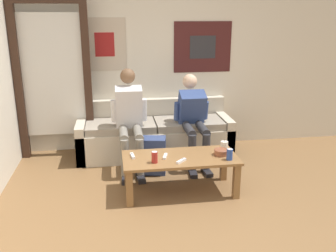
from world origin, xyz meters
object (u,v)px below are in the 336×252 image
(person_seated_adult, at_px, (130,116))
(game_controller_near_right, at_px, (181,161))
(backpack, at_px, (152,156))
(pillar_candle, at_px, (224,146))
(coffee_table, at_px, (180,163))
(drink_can_blue, at_px, (230,154))
(game_controller_far_center, at_px, (132,156))
(game_controller_near_left, at_px, (165,156))
(person_seated_teen, at_px, (193,116))
(ceramic_bowl, at_px, (221,152))
(couch, at_px, (155,135))
(drink_can_red, at_px, (155,157))

(person_seated_adult, bearing_deg, game_controller_near_right, -63.65)
(person_seated_adult, xyz_separation_m, backpack, (0.26, -0.27, -0.46))
(pillar_candle, bearing_deg, backpack, 152.13)
(coffee_table, relative_size, backpack, 2.73)
(drink_can_blue, bearing_deg, game_controller_far_center, 166.73)
(game_controller_near_left, relative_size, game_controller_near_right, 1.17)
(coffee_table, bearing_deg, person_seated_teen, 69.15)
(ceramic_bowl, distance_m, pillar_candle, 0.18)
(person_seated_adult, relative_size, drink_can_blue, 10.15)
(person_seated_adult, height_order, backpack, person_seated_adult)
(coffee_table, xyz_separation_m, drink_can_blue, (0.51, -0.17, 0.13))
(game_controller_far_center, bearing_deg, couch, 71.87)
(backpack, xyz_separation_m, pillar_candle, (0.79, -0.42, 0.25))
(game_controller_near_left, bearing_deg, drink_can_blue, -14.41)
(drink_can_blue, height_order, drink_can_red, same)
(pillar_candle, bearing_deg, ceramic_bowl, -118.31)
(backpack, bearing_deg, person_seated_adult, 133.00)
(person_seated_teen, distance_m, ceramic_bowl, 0.91)
(backpack, distance_m, game_controller_near_left, 0.60)
(coffee_table, relative_size, pillar_candle, 11.38)
(couch, height_order, game_controller_near_left, couch)
(person_seated_teen, xyz_separation_m, ceramic_bowl, (0.13, -0.89, -0.17))
(backpack, bearing_deg, couch, 81.06)
(coffee_table, xyz_separation_m, backpack, (-0.25, 0.56, -0.13))
(person_seated_adult, distance_m, drink_can_red, 1.00)
(drink_can_blue, distance_m, game_controller_near_right, 0.53)
(coffee_table, height_order, ceramic_bowl, ceramic_bowl)
(backpack, relative_size, ceramic_bowl, 2.95)
(game_controller_near_left, distance_m, game_controller_far_center, 0.36)
(couch, xyz_separation_m, person_seated_teen, (0.48, -0.35, 0.36))
(couch, relative_size, backpack, 4.61)
(pillar_candle, bearing_deg, drink_can_red, -162.39)
(backpack, distance_m, drink_can_red, 0.74)
(coffee_table, distance_m, person_seated_adult, 1.03)
(person_seated_adult, xyz_separation_m, drink_can_red, (0.21, -0.96, -0.19))
(backpack, relative_size, game_controller_near_left, 3.14)
(couch, distance_m, drink_can_blue, 1.55)
(person_seated_adult, xyz_separation_m, game_controller_near_right, (0.49, -0.98, -0.24))
(pillar_candle, height_order, drink_can_red, drink_can_red)
(person_seated_teen, height_order, game_controller_near_right, person_seated_teen)
(coffee_table, xyz_separation_m, ceramic_bowl, (0.46, -0.02, 0.11))
(game_controller_far_center, bearing_deg, coffee_table, -8.43)
(couch, xyz_separation_m, game_controller_far_center, (-0.38, -1.15, 0.16))
(person_seated_adult, bearing_deg, pillar_candle, -33.49)
(drink_can_blue, distance_m, game_controller_near_left, 0.70)
(drink_can_red, relative_size, game_controller_far_center, 0.84)
(person_seated_adult, height_order, ceramic_bowl, person_seated_adult)
(game_controller_near_left, bearing_deg, person_seated_adult, 112.29)
(coffee_table, distance_m, drink_can_red, 0.35)
(person_seated_teen, relative_size, ceramic_bowl, 7.33)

